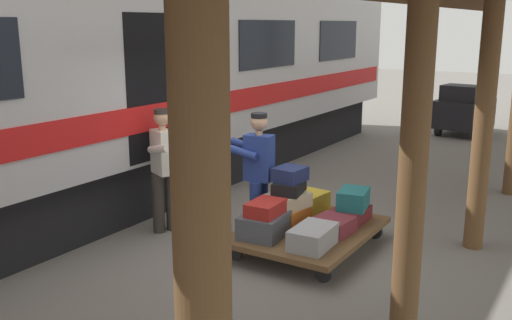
% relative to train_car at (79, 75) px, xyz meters
% --- Properties ---
extents(ground_plane, '(60.00, 60.00, 0.00)m').
position_rel_train_car_xyz_m(ground_plane, '(-3.53, 0.00, -2.06)').
color(ground_plane, slate).
extents(train_car, '(3.02, 17.36, 4.00)m').
position_rel_train_car_xyz_m(train_car, '(0.00, 0.00, 0.00)').
color(train_car, '#B7BABF').
rests_on(train_car, ground_plane).
extents(luggage_cart, '(1.48, 1.98, 0.28)m').
position_rel_train_car_xyz_m(luggage_cart, '(-3.78, -0.24, -1.82)').
color(luggage_cart, brown).
rests_on(luggage_cart, ground_plane).
extents(suitcase_gray_aluminum, '(0.43, 0.64, 0.25)m').
position_rel_train_car_xyz_m(suitcase_gray_aluminum, '(-4.11, 0.31, -1.66)').
color(suitcase_gray_aluminum, '#9EA0A5').
rests_on(suitcase_gray_aluminum, luggage_cart).
extents(suitcase_slate_roller, '(0.54, 0.64, 0.28)m').
position_rel_train_car_xyz_m(suitcase_slate_roller, '(-3.45, 0.31, -1.65)').
color(suitcase_slate_roller, '#4C515B').
rests_on(suitcase_slate_roller, luggage_cart).
extents(suitcase_burgundy_valise, '(0.48, 0.49, 0.20)m').
position_rel_train_car_xyz_m(suitcase_burgundy_valise, '(-4.11, -0.24, -1.69)').
color(suitcase_burgundy_valise, maroon).
rests_on(suitcase_burgundy_valise, luggage_cart).
extents(suitcase_maroon_trunk, '(0.40, 0.57, 0.18)m').
position_rel_train_car_xyz_m(suitcase_maroon_trunk, '(-4.11, -0.78, -1.70)').
color(suitcase_maroon_trunk, maroon).
rests_on(suitcase_maroon_trunk, luggage_cart).
extents(suitcase_yellow_case, '(0.50, 0.67, 0.27)m').
position_rel_train_car_xyz_m(suitcase_yellow_case, '(-3.45, -0.78, -1.65)').
color(suitcase_yellow_case, gold).
rests_on(suitcase_yellow_case, luggage_cart).
extents(suitcase_orange_carryall, '(0.49, 0.56, 0.23)m').
position_rel_train_car_xyz_m(suitcase_orange_carryall, '(-3.45, -0.24, -1.67)').
color(suitcase_orange_carryall, '#CC6B23').
rests_on(suitcase_orange_carryall, luggage_cart).
extents(suitcase_red_plastic, '(0.38, 0.51, 0.16)m').
position_rel_train_car_xyz_m(suitcase_red_plastic, '(-3.46, 0.30, -1.42)').
color(suitcase_red_plastic, '#AD231E').
rests_on(suitcase_red_plastic, suitcase_slate_roller).
extents(suitcase_teal_softside, '(0.44, 0.55, 0.25)m').
position_rel_train_car_xyz_m(suitcase_teal_softside, '(-4.14, -0.80, -1.48)').
color(suitcase_teal_softside, '#1E666B').
rests_on(suitcase_teal_softside, suitcase_maroon_trunk).
extents(suitcase_cream_canvas, '(0.51, 0.58, 0.18)m').
position_rel_train_car_xyz_m(suitcase_cream_canvas, '(-3.48, -0.23, -1.46)').
color(suitcase_cream_canvas, beige).
rests_on(suitcase_cream_canvas, suitcase_orange_carryall).
extents(suitcase_black_hardshell, '(0.43, 0.55, 0.16)m').
position_rel_train_car_xyz_m(suitcase_black_hardshell, '(-3.48, -0.25, -1.29)').
color(suitcase_black_hardshell, black).
rests_on(suitcase_black_hardshell, suitcase_cream_canvas).
extents(suitcase_navy_fabric, '(0.37, 0.41, 0.18)m').
position_rel_train_car_xyz_m(suitcase_navy_fabric, '(-3.48, -0.27, -1.12)').
color(suitcase_navy_fabric, navy).
rests_on(suitcase_navy_fabric, suitcase_black_hardshell).
extents(porter_in_overalls, '(0.70, 0.48, 1.70)m').
position_rel_train_car_xyz_m(porter_in_overalls, '(-3.06, -0.17, -1.14)').
color(porter_in_overalls, navy).
rests_on(porter_in_overalls, ground_plane).
extents(porter_by_door, '(0.74, 0.60, 1.70)m').
position_rel_train_car_xyz_m(porter_by_door, '(-1.82, 0.23, -1.14)').
color(porter_by_door, '#332D28').
rests_on(porter_by_door, ground_plane).
extents(baggage_tug, '(1.32, 1.83, 1.30)m').
position_rel_train_car_xyz_m(baggage_tug, '(-3.56, -9.41, -1.43)').
color(baggage_tug, black).
rests_on(baggage_tug, ground_plane).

